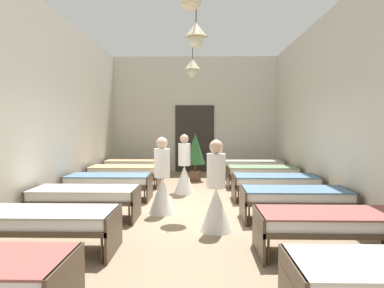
{
  "coord_description": "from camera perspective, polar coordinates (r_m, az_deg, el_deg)",
  "views": [
    {
      "loc": [
        0.18,
        -7.01,
        1.71
      ],
      "look_at": [
        0.0,
        1.22,
        1.25
      ],
      "focal_mm": 32.66,
      "sensor_mm": 36.0,
      "label": 1
    }
  ],
  "objects": [
    {
      "name": "nurse_mid_aisle",
      "position": [
        8.66,
        -1.26,
        -4.65
      ],
      "size": [
        0.52,
        0.52,
        1.49
      ],
      "rotation": [
        0.0,
        0.0,
        4.06
      ],
      "color": "white",
      "rests_on": "ground"
    },
    {
      "name": "bed_left_row_5",
      "position": [
        11.39,
        -9.22,
        -3.26
      ],
      "size": [
        1.9,
        0.84,
        0.57
      ],
      "color": "#473828",
      "rests_on": "ground"
    },
    {
      "name": "bed_left_row_4",
      "position": [
        9.79,
        -10.98,
        -4.34
      ],
      "size": [
        1.9,
        0.84,
        0.57
      ],
      "color": "#473828",
      "rests_on": "ground"
    },
    {
      "name": "nurse_near_aisle",
      "position": [
        6.78,
        -4.9,
        -6.86
      ],
      "size": [
        0.52,
        0.52,
        1.49
      ],
      "rotation": [
        0.0,
        0.0,
        5.84
      ],
      "color": "white",
      "rests_on": "ground"
    },
    {
      "name": "room_shell",
      "position": [
        8.29,
        0.01,
        5.76
      ],
      "size": [
        6.27,
        11.5,
        4.15
      ],
      "color": "beige",
      "rests_on": "ground"
    },
    {
      "name": "bed_right_row_1",
      "position": [
        5.01,
        21.61,
        -11.77
      ],
      "size": [
        1.9,
        0.84,
        0.57
      ],
      "color": "#473828",
      "rests_on": "ground"
    },
    {
      "name": "potted_plant",
      "position": [
        10.54,
        0.54,
        -1.2
      ],
      "size": [
        0.6,
        0.6,
        1.45
      ],
      "color": "brown",
      "rests_on": "ground"
    },
    {
      "name": "bed_left_row_1",
      "position": [
        5.14,
        -22.97,
        -11.41
      ],
      "size": [
        1.9,
        0.84,
        0.57
      ],
      "color": "#473828",
      "rests_on": "ground"
    },
    {
      "name": "bed_right_row_4",
      "position": [
        9.72,
        11.39,
        -4.4
      ],
      "size": [
        1.9,
        0.84,
        0.57
      ],
      "color": "#473828",
      "rests_on": "ground"
    },
    {
      "name": "bed_right_row_5",
      "position": [
        11.33,
        9.92,
        -3.3
      ],
      "size": [
        1.9,
        0.84,
        0.57
      ],
      "color": "#473828",
      "rests_on": "ground"
    },
    {
      "name": "nurse_far_aisle",
      "position": [
        5.67,
        3.95,
        -8.86
      ],
      "size": [
        0.52,
        0.52,
        1.49
      ],
      "rotation": [
        0.0,
        0.0,
        3.38
      ],
      "color": "white",
      "rests_on": "ground"
    },
    {
      "name": "bed_right_row_2",
      "position": [
        6.54,
        16.53,
        -8.17
      ],
      "size": [
        1.9,
        0.84,
        0.57
      ],
      "color": "#473828",
      "rests_on": "ground"
    },
    {
      "name": "bed_left_row_2",
      "position": [
        6.64,
        -17.07,
        -8.0
      ],
      "size": [
        1.9,
        0.84,
        0.57
      ],
      "color": "#473828",
      "rests_on": "ground"
    },
    {
      "name": "bed_right_row_3",
      "position": [
        8.12,
        13.45,
        -5.92
      ],
      "size": [
        1.9,
        0.84,
        0.57
      ],
      "color": "#473828",
      "rests_on": "ground"
    },
    {
      "name": "ground_plane",
      "position": [
        7.23,
        -0.22,
        -10.92
      ],
      "size": [
        6.47,
        11.9,
        0.1
      ],
      "primitive_type": "cube",
      "color": "#8C755B"
    },
    {
      "name": "bed_left_row_3",
      "position": [
        8.2,
        -13.43,
        -5.83
      ],
      "size": [
        1.9,
        0.84,
        0.57
      ],
      "color": "#473828",
      "rests_on": "ground"
    }
  ]
}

